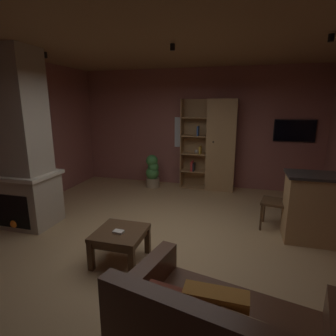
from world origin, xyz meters
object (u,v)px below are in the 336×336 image
at_px(stone_fireplace, 21,150).
at_px(wall_mounted_tv, 294,131).
at_px(bookshelf_cabinet, 217,146).
at_px(table_book_0, 118,232).
at_px(potted_floor_plant, 153,171).
at_px(dining_chair, 281,199).
at_px(coffee_table, 120,237).

relative_size(stone_fireplace, wall_mounted_tv, 3.27).
xyz_separation_m(bookshelf_cabinet, table_book_0, (-0.91, -3.52, -0.62)).
height_order(potted_floor_plant, wall_mounted_tv, wall_mounted_tv).
bearing_deg(wall_mounted_tv, stone_fireplace, -146.63).
distance_m(dining_chair, wall_mounted_tv, 2.37).
relative_size(stone_fireplace, bookshelf_cabinet, 1.34).
bearing_deg(potted_floor_plant, dining_chair, -31.12).
relative_size(coffee_table, table_book_0, 4.91).
bearing_deg(bookshelf_cabinet, wall_mounted_tv, 7.15).
relative_size(stone_fireplace, potted_floor_plant, 3.49).
height_order(bookshelf_cabinet, potted_floor_plant, bookshelf_cabinet).
distance_m(table_book_0, wall_mounted_tv, 4.65).
xyz_separation_m(potted_floor_plant, wall_mounted_tv, (3.21, 0.48, 1.04)).
bearing_deg(potted_floor_plant, bookshelf_cabinet, 10.14).
xyz_separation_m(bookshelf_cabinet, potted_floor_plant, (-1.53, -0.27, -0.65)).
bearing_deg(coffee_table, table_book_0, -84.51).
xyz_separation_m(table_book_0, potted_floor_plant, (-0.63, 3.24, -0.04)).
bearing_deg(wall_mounted_tv, potted_floor_plant, -171.42).
height_order(dining_chair, potted_floor_plant, dining_chair).
bearing_deg(stone_fireplace, potted_floor_plant, 61.31).
relative_size(coffee_table, dining_chair, 0.70).
height_order(bookshelf_cabinet, wall_mounted_tv, bookshelf_cabinet).
height_order(stone_fireplace, potted_floor_plant, stone_fireplace).
bearing_deg(wall_mounted_tv, bookshelf_cabinet, -172.85).
bearing_deg(table_book_0, bookshelf_cabinet, 75.52).
height_order(stone_fireplace, bookshelf_cabinet, stone_fireplace).
relative_size(bookshelf_cabinet, coffee_table, 3.34).
height_order(stone_fireplace, coffee_table, stone_fireplace).
bearing_deg(table_book_0, dining_chair, 36.89).
relative_size(bookshelf_cabinet, dining_chair, 2.33).
height_order(stone_fireplace, wall_mounted_tv, stone_fireplace).
bearing_deg(dining_chair, stone_fireplace, -167.81).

